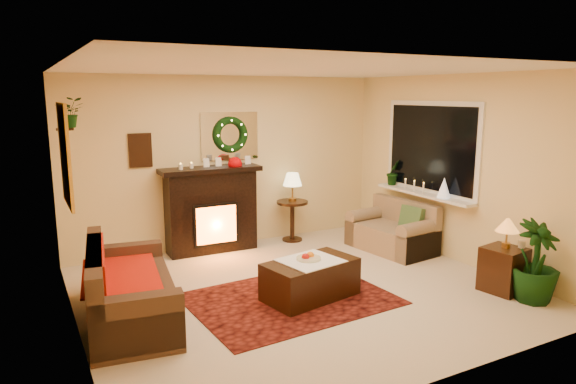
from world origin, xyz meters
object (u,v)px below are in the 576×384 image
end_table_square (503,269)px  coffee_table (310,281)px  sofa (131,280)px  fireplace (211,215)px  loveseat (392,223)px  side_table_round (292,221)px

end_table_square → coffee_table: 2.33m
sofa → fireplace: 2.45m
end_table_square → coffee_table: end_table_square is taller
sofa → loveseat: size_ratio=1.46×
sofa → side_table_round: size_ratio=2.88×
sofa → end_table_square: 4.29m
side_table_round → sofa: bearing=-148.3°
fireplace → loveseat: (2.40, -1.26, -0.13)m
coffee_table → fireplace: bearing=88.6°
fireplace → loveseat: 2.71m
fireplace → loveseat: bearing=-26.4°
sofa → coffee_table: (1.93, -0.40, -0.22)m
fireplace → sofa: bearing=-128.2°
end_table_square → loveseat: bearing=93.8°
loveseat → coffee_table: (-2.02, -1.03, -0.21)m
fireplace → side_table_round: (1.33, -0.10, -0.22)m
sofa → end_table_square: bearing=-9.8°
sofa → side_table_round: 3.40m
fireplace → loveseat: size_ratio=1.03×
sofa → fireplace: fireplace is taller
side_table_round → coffee_table: side_table_round is taller
loveseat → end_table_square: loveseat is taller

